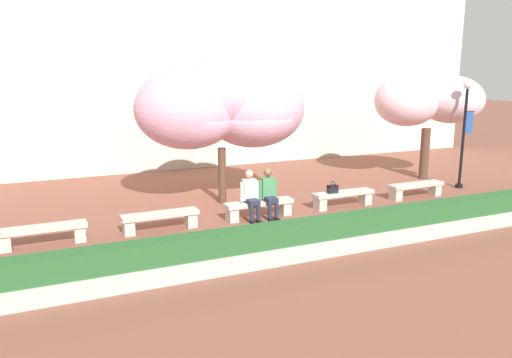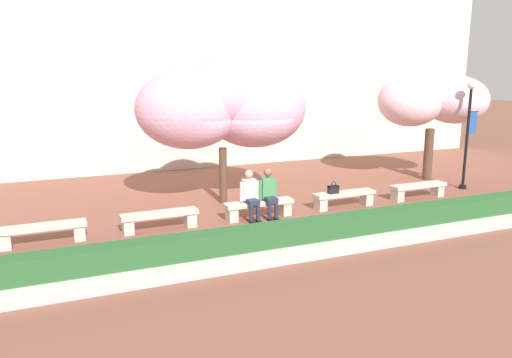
# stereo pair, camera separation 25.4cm
# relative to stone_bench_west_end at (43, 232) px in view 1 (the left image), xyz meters

# --- Properties ---
(ground_plane) EXTENTS (100.00, 100.00, 0.00)m
(ground_plane) POSITION_rel_stone_bench_west_end_xyz_m (5.21, 0.00, -0.30)
(ground_plane) COLOR brown
(building_facade) EXTENTS (28.00, 4.00, 10.84)m
(building_facade) POSITION_rel_stone_bench_west_end_xyz_m (5.21, 9.21, 5.12)
(building_facade) COLOR beige
(building_facade) RESTS_ON ground
(stone_bench_west_end) EXTENTS (1.86, 0.44, 0.45)m
(stone_bench_west_end) POSITION_rel_stone_bench_west_end_xyz_m (0.00, 0.00, 0.00)
(stone_bench_west_end) COLOR #BCB7AD
(stone_bench_west_end) RESTS_ON ground
(stone_bench_near_west) EXTENTS (1.86, 0.44, 0.45)m
(stone_bench_near_west) POSITION_rel_stone_bench_west_end_xyz_m (2.61, 0.00, 0.00)
(stone_bench_near_west) COLOR #BCB7AD
(stone_bench_near_west) RESTS_ON ground
(stone_bench_center) EXTENTS (1.86, 0.44, 0.45)m
(stone_bench_center) POSITION_rel_stone_bench_west_end_xyz_m (5.21, 0.00, 0.00)
(stone_bench_center) COLOR #BCB7AD
(stone_bench_center) RESTS_ON ground
(stone_bench_near_east) EXTENTS (1.86, 0.44, 0.45)m
(stone_bench_near_east) POSITION_rel_stone_bench_west_end_xyz_m (7.82, 0.00, 0.00)
(stone_bench_near_east) COLOR #BCB7AD
(stone_bench_near_east) RESTS_ON ground
(stone_bench_east_end) EXTENTS (1.86, 0.44, 0.45)m
(stone_bench_east_end) POSITION_rel_stone_bench_west_end_xyz_m (10.42, 0.00, 0.00)
(stone_bench_east_end) COLOR #BCB7AD
(stone_bench_east_end) RESTS_ON ground
(person_seated_left) EXTENTS (0.51, 0.69, 1.29)m
(person_seated_left) POSITION_rel_stone_bench_west_end_xyz_m (4.95, -0.05, 0.39)
(person_seated_left) COLOR black
(person_seated_left) RESTS_ON ground
(person_seated_right) EXTENTS (0.51, 0.70, 1.29)m
(person_seated_right) POSITION_rel_stone_bench_west_end_xyz_m (5.47, -0.05, 0.39)
(person_seated_right) COLOR black
(person_seated_right) RESTS_ON ground
(handbag) EXTENTS (0.30, 0.15, 0.34)m
(handbag) POSITION_rel_stone_bench_west_end_xyz_m (7.44, -0.03, 0.27)
(handbag) COLOR black
(handbag) RESTS_ON stone_bench_near_east
(cherry_tree_main) EXTENTS (4.89, 2.92, 4.08)m
(cherry_tree_main) POSITION_rel_stone_bench_west_end_xyz_m (4.93, 1.80, 2.51)
(cherry_tree_main) COLOR #513828
(cherry_tree_main) RESTS_ON ground
(cherry_tree_secondary) EXTENTS (3.76, 2.62, 3.67)m
(cherry_tree_secondary) POSITION_rel_stone_bench_west_end_xyz_m (12.54, 2.00, 2.50)
(cherry_tree_secondary) COLOR #513828
(cherry_tree_secondary) RESTS_ON ground
(lamp_post_with_banner) EXTENTS (0.54, 0.28, 3.48)m
(lamp_post_with_banner) POSITION_rel_stone_bench_west_end_xyz_m (12.67, 0.45, 1.80)
(lamp_post_with_banner) COLOR black
(lamp_post_with_banner) RESTS_ON ground
(planter_hedge_foreground) EXTENTS (16.29, 0.50, 0.80)m
(planter_hedge_foreground) POSITION_rel_stone_bench_west_end_xyz_m (5.21, -2.96, 0.08)
(planter_hedge_foreground) COLOR #BCB7AD
(planter_hedge_foreground) RESTS_ON ground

